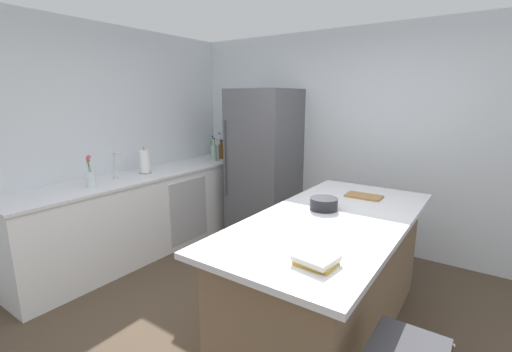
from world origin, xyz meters
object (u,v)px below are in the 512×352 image
object	(u,v)px
olive_oil_bottle	(213,150)
whiskey_bottle	(221,151)
cookbook_stack	(316,260)
mixing_bowl	(324,204)
cutting_board	(364,196)
sink_faucet	(115,165)
paper_towel_roll	(145,162)
flower_vase	(90,177)
soda_bottle	(220,148)
kitchen_island	(330,274)
gin_bottle	(214,152)
refrigerator	(264,164)

from	to	relation	value
olive_oil_bottle	whiskey_bottle	bearing A→B (deg)	52.67
olive_oil_bottle	cookbook_stack	bearing A→B (deg)	-39.13
mixing_bowl	cutting_board	xyz separation A→B (m)	(0.15, 0.53, -0.04)
sink_faucet	paper_towel_roll	xyz separation A→B (m)	(0.03, 0.37, -0.02)
paper_towel_roll	cutting_board	size ratio (longest dim) A/B	1.02
whiskey_bottle	mixing_bowl	bearing A→B (deg)	-31.52
whiskey_bottle	olive_oil_bottle	bearing A→B (deg)	-127.33
mixing_bowl	cutting_board	world-z (taller)	mixing_bowl
mixing_bowl	flower_vase	bearing A→B (deg)	-163.67
flower_vase	mixing_bowl	xyz separation A→B (m)	(2.20, 0.65, -0.05)
soda_bottle	whiskey_bottle	distance (m)	0.14
paper_towel_roll	mixing_bowl	distance (m)	2.29
flower_vase	olive_oil_bottle	distance (m)	1.89
kitchen_island	olive_oil_bottle	world-z (taller)	olive_oil_bottle
olive_oil_bottle	cutting_board	size ratio (longest dim) A/B	1.09
sink_faucet	soda_bottle	world-z (taller)	soda_bottle
soda_bottle	cutting_board	distance (m)	2.61
mixing_bowl	cutting_board	bearing A→B (deg)	74.00
soda_bottle	gin_bottle	bearing A→B (deg)	-64.16
whiskey_bottle	cutting_board	size ratio (longest dim) A/B	0.89
sink_faucet	gin_bottle	size ratio (longest dim) A/B	0.95
refrigerator	mixing_bowl	distance (m)	1.89
flower_vase	cutting_board	size ratio (longest dim) A/B	1.05
gin_bottle	mixing_bowl	bearing A→B (deg)	-28.04
sink_faucet	gin_bottle	xyz separation A→B (m)	(0.14, 1.45, -0.03)
cookbook_stack	cutting_board	distance (m)	1.43
paper_towel_roll	whiskey_bottle	xyz separation A→B (m)	(0.09, 1.27, -0.02)
whiskey_bottle	gin_bottle	bearing A→B (deg)	-82.76
refrigerator	soda_bottle	distance (m)	0.92
refrigerator	soda_bottle	world-z (taller)	refrigerator
refrigerator	gin_bottle	xyz separation A→B (m)	(-0.77, -0.11, 0.10)
whiskey_bottle	gin_bottle	distance (m)	0.19
soda_bottle	gin_bottle	size ratio (longest dim) A/B	1.13
kitchen_island	olive_oil_bottle	xyz separation A→B (m)	(-2.40, 1.37, 0.60)
cookbook_stack	kitchen_island	bearing A→B (deg)	106.23
paper_towel_roll	cookbook_stack	xyz separation A→B (m)	(2.64, -0.96, -0.10)
olive_oil_bottle	flower_vase	bearing A→B (deg)	-88.09
olive_oil_bottle	mixing_bowl	distance (m)	2.59
cookbook_stack	flower_vase	bearing A→B (deg)	174.61
mixing_bowl	cookbook_stack	bearing A→B (deg)	-68.41
cutting_board	soda_bottle	bearing A→B (deg)	159.81
whiskey_bottle	cutting_board	xyz separation A→B (m)	(2.34, -0.82, -0.10)
sink_faucet	whiskey_bottle	distance (m)	1.64
flower_vase	whiskey_bottle	bearing A→B (deg)	89.60
cookbook_stack	paper_towel_roll	bearing A→B (deg)	159.99
flower_vase	gin_bottle	world-z (taller)	flower_vase
flower_vase	whiskey_bottle	distance (m)	1.99
whiskey_bottle	olive_oil_bottle	xyz separation A→B (m)	(-0.08, -0.10, 0.02)
sink_faucet	flower_vase	xyz separation A→B (m)	(0.11, -0.35, -0.06)
paper_towel_roll	whiskey_bottle	size ratio (longest dim) A/B	1.14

